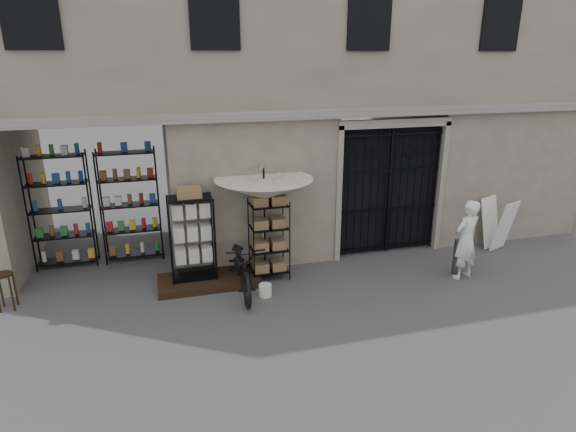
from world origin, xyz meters
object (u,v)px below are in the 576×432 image
object	(u,v)px
bicycle	(243,291)
steel_bollard	(456,257)
wire_rack	(269,240)
market_umbrella	(264,183)
shopkeeper	(461,277)
easel_sign	(497,224)
display_cabinet	(192,242)
wooden_stool	(6,290)
white_bucket	(265,290)

from	to	relation	value
bicycle	steel_bollard	distance (m)	4.49
wire_rack	bicycle	world-z (taller)	wire_rack
market_umbrella	steel_bollard	distance (m)	4.30
shopkeeper	easel_sign	world-z (taller)	easel_sign
market_umbrella	steel_bollard	xyz separation A→B (m)	(3.88, -0.95, -1.61)
display_cabinet	wire_rack	world-z (taller)	display_cabinet
market_umbrella	shopkeeper	xyz separation A→B (m)	(3.91, -1.15, -1.99)
market_umbrella	display_cabinet	bearing A→B (deg)	178.11
display_cabinet	steel_bollard	xyz separation A→B (m)	(5.32, -0.99, -0.51)
display_cabinet	wire_rack	xyz separation A→B (m)	(1.51, -0.11, -0.08)
display_cabinet	bicycle	xyz separation A→B (m)	(0.87, -0.58, -0.89)
wooden_stool	shopkeeper	size ratio (longest dim) A/B	0.42
bicycle	shopkeeper	xyz separation A→B (m)	(4.48, -0.62, 0.00)
wire_rack	white_bucket	size ratio (longest dim) A/B	6.84
display_cabinet	wooden_stool	world-z (taller)	display_cabinet
market_umbrella	shopkeeper	distance (m)	4.53
display_cabinet	bicycle	world-z (taller)	display_cabinet
market_umbrella	wooden_stool	xyz separation A→B (m)	(-4.79, -0.09, -1.62)
white_bucket	steel_bollard	size ratio (longest dim) A/B	0.32
white_bucket	wooden_stool	size ratio (longest dim) A/B	0.35
wire_rack	easel_sign	distance (m)	5.51
easel_sign	steel_bollard	bearing A→B (deg)	-171.41
wooden_stool	shopkeeper	world-z (taller)	wooden_stool
steel_bollard	bicycle	bearing A→B (deg)	174.64
wire_rack	shopkeeper	bearing A→B (deg)	-13.93
wooden_stool	steel_bollard	size ratio (longest dim) A/B	0.92
white_bucket	shopkeeper	xyz separation A→B (m)	(4.10, -0.29, -0.12)
wooden_stool	easel_sign	bearing A→B (deg)	0.50
display_cabinet	easel_sign	distance (m)	7.03
white_bucket	easel_sign	xyz separation A→B (m)	(5.78, 0.86, 0.50)
easel_sign	display_cabinet	bearing A→B (deg)	159.13
wire_rack	bicycle	bearing A→B (deg)	-142.53
shopkeeper	easel_sign	xyz separation A→B (m)	(1.68, 1.15, 0.62)
display_cabinet	white_bucket	world-z (taller)	display_cabinet
steel_bollard	display_cabinet	bearing A→B (deg)	169.42
display_cabinet	market_umbrella	size ratio (longest dim) A/B	0.65
bicycle	easel_sign	world-z (taller)	easel_sign
shopkeeper	display_cabinet	bearing A→B (deg)	-29.55
wire_rack	bicycle	size ratio (longest dim) A/B	0.82
wire_rack	easel_sign	xyz separation A→B (m)	(5.51, 0.07, -0.20)
wire_rack	steel_bollard	bearing A→B (deg)	-11.19
display_cabinet	easel_sign	xyz separation A→B (m)	(7.02, -0.05, -0.28)
market_umbrella	shopkeeper	size ratio (longest dim) A/B	1.66
market_umbrella	shopkeeper	world-z (taller)	market_umbrella
bicycle	market_umbrella	bearing A→B (deg)	44.43
wire_rack	wooden_stool	bearing A→B (deg)	-177.89
market_umbrella	steel_bollard	size ratio (longest dim) A/B	3.64
display_cabinet	shopkeeper	distance (m)	5.55
market_umbrella	easel_sign	xyz separation A→B (m)	(5.58, 0.00, -1.37)
display_cabinet	bicycle	bearing A→B (deg)	-54.25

